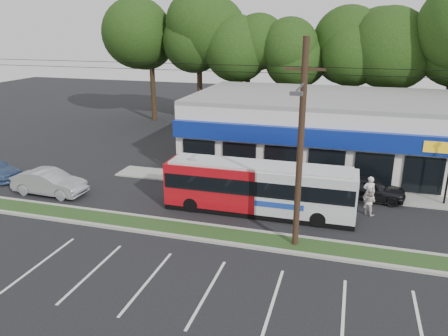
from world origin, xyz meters
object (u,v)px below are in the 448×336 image
metrobus (259,187)px  car_dark (368,188)px  pedestrian_b (369,202)px  pedestrian_a (369,192)px  car_silver (49,182)px  utility_pole (297,140)px

metrobus → car_dark: bearing=32.2°
pedestrian_b → pedestrian_a: bearing=-58.7°
car_dark → car_silver: size_ratio=0.93×
utility_pole → pedestrian_a: (3.70, 6.09, -4.42)m
pedestrian_a → car_dark: bearing=-99.6°
metrobus → car_dark: size_ratio=2.42×
car_silver → car_dark: bearing=-74.5°
utility_pole → pedestrian_a: size_ratio=25.25×
metrobus → car_silver: (-13.52, -1.00, -0.76)m
utility_pole → pedestrian_b: size_ratio=31.38×
pedestrian_a → pedestrian_b: (0.01, -1.02, -0.19)m
utility_pole → pedestrian_a: 8.39m
car_silver → pedestrian_b: size_ratio=3.05×
car_dark → pedestrian_b: bearing=-175.8°
car_silver → utility_pole: bearing=-97.7°
pedestrian_b → car_dark: bearing=-58.1°
utility_pole → pedestrian_a: bearing=58.7°
car_silver → pedestrian_b: 19.83m
car_dark → utility_pole: bearing=156.9°
utility_pole → metrobus: utility_pole is taller
utility_pole → car_silver: utility_pole is taller
pedestrian_a → utility_pole: bearing=47.4°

